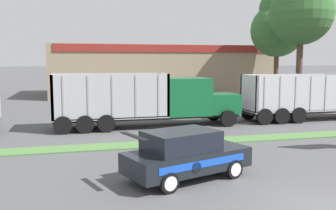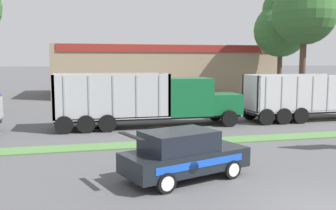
% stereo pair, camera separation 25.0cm
% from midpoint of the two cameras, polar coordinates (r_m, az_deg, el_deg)
% --- Properties ---
extents(grass_verge, '(120.00, 1.40, 0.06)m').
position_cam_midpoint_polar(grass_verge, '(18.97, 5.86, -5.47)').
color(grass_verge, '#517F42').
rests_on(grass_verge, ground_plane).
extents(centre_line_3, '(2.40, 0.14, 0.01)m').
position_cam_midpoint_polar(centre_line_3, '(22.44, -14.00, -3.81)').
color(centre_line_3, yellow).
rests_on(centre_line_3, ground_plane).
extents(centre_line_4, '(2.40, 0.14, 0.01)m').
position_cam_midpoint_polar(centre_line_4, '(23.10, -0.47, -3.31)').
color(centre_line_4, yellow).
rests_on(centre_line_4, ground_plane).
extents(centre_line_5, '(2.40, 0.14, 0.01)m').
position_cam_midpoint_polar(centre_line_5, '(24.95, 11.67, -2.70)').
color(centre_line_5, yellow).
rests_on(centre_line_5, ground_plane).
extents(centre_line_6, '(2.40, 0.14, 0.01)m').
position_cam_midpoint_polar(centre_line_6, '(27.73, 21.75, -2.10)').
color(centre_line_6, yellow).
rests_on(centre_line_6, ground_plane).
extents(dump_truck_lead, '(11.51, 2.77, 3.28)m').
position_cam_midpoint_polar(dump_truck_lead, '(23.18, -0.81, 0.57)').
color(dump_truck_lead, black).
rests_on(dump_truck_lead, ground_plane).
extents(dump_truck_mid, '(11.51, 2.58, 3.51)m').
position_cam_midpoint_polar(dump_truck_mid, '(28.60, 23.89, 1.08)').
color(dump_truck_mid, black).
rests_on(dump_truck_mid, ground_plane).
extents(rally_car, '(4.69, 3.16, 1.72)m').
position_cam_midpoint_polar(rally_car, '(12.87, 2.09, -7.48)').
color(rally_car, black).
rests_on(rally_car, ground_plane).
extents(store_building_backdrop, '(25.41, 12.10, 5.83)m').
position_cam_midpoint_polar(store_building_backdrop, '(46.60, -1.86, 5.34)').
color(store_building_backdrop, '#9E896B').
rests_on(store_building_backdrop, ground_plane).
extents(tree_behind_left, '(5.64, 5.64, 12.50)m').
position_cam_midpoint_polar(tree_behind_left, '(36.09, 19.50, 13.93)').
color(tree_behind_left, brown).
rests_on(tree_behind_left, ground_plane).
extents(tree_behind_centre, '(5.59, 5.59, 11.45)m').
position_cam_midpoint_polar(tree_behind_centre, '(41.72, 16.18, 11.63)').
color(tree_behind_centre, brown).
rests_on(tree_behind_centre, ground_plane).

